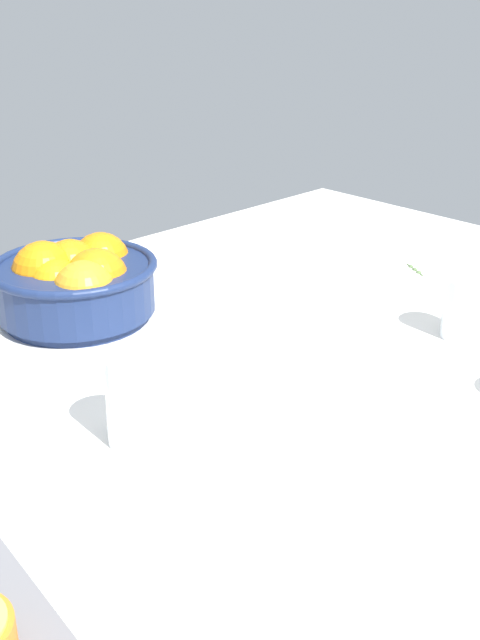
% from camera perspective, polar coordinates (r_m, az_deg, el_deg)
% --- Properties ---
extents(ground_plane, '(1.49, 1.08, 0.03)m').
position_cam_1_polar(ground_plane, '(0.96, 1.40, -5.28)').
color(ground_plane, white).
extents(fruit_bowl, '(0.23, 0.23, 0.11)m').
position_cam_1_polar(fruit_bowl, '(1.13, -11.58, 2.62)').
color(fruit_bowl, navy).
rests_on(fruit_bowl, ground_plane).
extents(juice_glass, '(0.06, 0.06, 0.10)m').
position_cam_1_polar(juice_glass, '(0.83, -7.33, -5.94)').
color(juice_glass, white).
rests_on(juice_glass, ground_plane).
extents(second_glass, '(0.06, 0.06, 0.08)m').
position_cam_1_polar(second_glass, '(1.09, 15.55, 0.55)').
color(second_glass, white).
rests_on(second_glass, ground_plane).
extents(herb_sprig_0, '(0.03, 0.05, 0.01)m').
position_cam_1_polar(herb_sprig_0, '(1.33, 12.28, 3.57)').
color(herb_sprig_0, '#536E42').
rests_on(herb_sprig_0, ground_plane).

